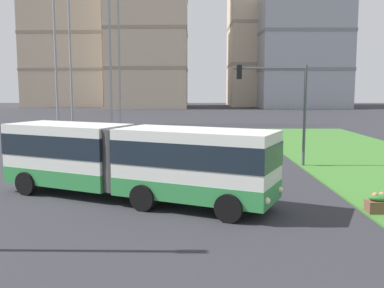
{
  "coord_description": "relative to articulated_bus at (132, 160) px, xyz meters",
  "views": [
    {
      "loc": [
        0.07,
        -3.41,
        4.56
      ],
      "look_at": [
        0.09,
        15.13,
        2.2
      ],
      "focal_mm": 41.51,
      "sensor_mm": 36.0,
      "label": 1
    }
  ],
  "objects": [
    {
      "name": "articulated_bus",
      "position": [
        0.0,
        0.0,
        0.0
      ],
      "size": [
        11.71,
        7.27,
        3.0
      ],
      "color": "silver",
      "rests_on": "ground"
    },
    {
      "name": "car_black_sedan",
      "position": [
        -3.68,
        9.62,
        -0.9
      ],
      "size": [
        4.59,
        2.46,
        1.58
      ],
      "color": "black",
      "rests_on": "ground"
    },
    {
      "name": "flower_planter_4",
      "position": [
        9.3,
        -2.17,
        -1.23
      ],
      "size": [
        1.1,
        0.56,
        0.74
      ],
      "color": "brown",
      "rests_on": "grass_median"
    },
    {
      "name": "traffic_light_far_right",
      "position": [
        7.51,
        7.67,
        2.39
      ],
      "size": [
        4.17,
        0.28,
        5.84
      ],
      "color": "#474C51",
      "rests_on": "ground"
    },
    {
      "name": "apartment_tower_west",
      "position": [
        -27.64,
        92.32,
        23.41
      ],
      "size": [
        19.52,
        15.85,
        50.08
      ],
      "color": "#C6B299",
      "rests_on": "ground"
    },
    {
      "name": "apartment_tower_westcentre",
      "position": [
        -7.4,
        85.0,
        19.2
      ],
      "size": [
        17.6,
        18.73,
        41.67
      ],
      "color": "#C6B299",
      "rests_on": "ground"
    },
    {
      "name": "apartment_tower_centre",
      "position": [
        19.72,
        95.94,
        17.83
      ],
      "size": [
        15.96,
        17.91,
        38.92
      ],
      "color": "#C6B299",
      "rests_on": "ground"
    },
    {
      "name": "apartment_tower_eastcentre",
      "position": [
        27.3,
        83.92,
        18.67
      ],
      "size": [
        19.39,
        14.7,
        40.59
      ],
      "color": "#9EA3AD",
      "rests_on": "ground"
    }
  ]
}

